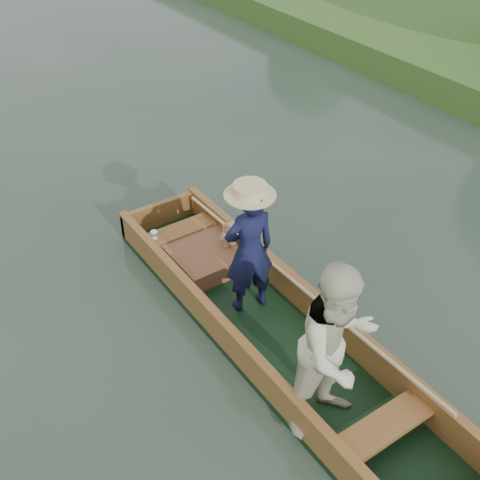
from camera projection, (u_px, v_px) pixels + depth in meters
ground at (272, 339)px, 6.42m from camera, size 120.00×120.00×0.00m
punt at (285, 316)px, 5.84m from camera, size 1.18×5.00×1.82m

